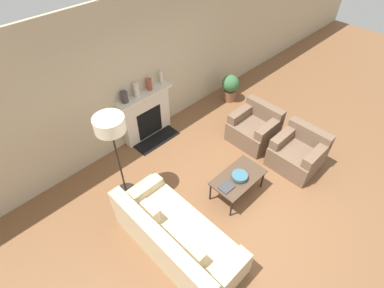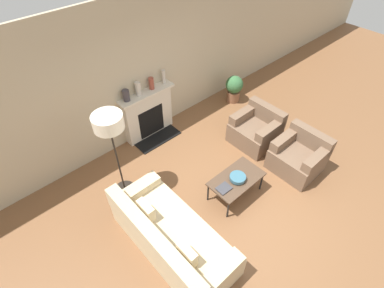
{
  "view_description": "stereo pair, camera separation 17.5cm",
  "coord_description": "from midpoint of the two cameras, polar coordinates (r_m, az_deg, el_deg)",
  "views": [
    {
      "loc": [
        -2.78,
        -1.62,
        4.43
      ],
      "look_at": [
        0.12,
        1.32,
        0.45
      ],
      "focal_mm": 28.0,
      "sensor_mm": 36.0,
      "label": 1
    },
    {
      "loc": [
        -2.65,
        -1.74,
        4.43
      ],
      "look_at": [
        0.12,
        1.32,
        0.45
      ],
      "focal_mm": 28.0,
      "sensor_mm": 36.0,
      "label": 2
    }
  ],
  "objects": [
    {
      "name": "mantel_vase_center_right",
      "position": [
        6.06,
        -6.91,
        11.38
      ],
      "size": [
        0.1,
        0.1,
        0.25
      ],
      "color": "brown",
      "rests_on": "fireplace"
    },
    {
      "name": "wall_back",
      "position": [
        5.95,
        -9.19,
        13.28
      ],
      "size": [
        18.0,
        0.06,
        2.9
      ],
      "color": "#BCAD8E",
      "rests_on": "ground_plane"
    },
    {
      "name": "ground_plane",
      "position": [
        5.46,
        9.5,
        -11.24
      ],
      "size": [
        18.0,
        18.0,
        0.0
      ],
      "primitive_type": "plane",
      "color": "brown"
    },
    {
      "name": "potted_plant",
      "position": [
        7.49,
        8.68,
        10.57
      ],
      "size": [
        0.42,
        0.42,
        0.67
      ],
      "color": "brown",
      "rests_on": "ground_plane"
    },
    {
      "name": "armchair_near",
      "position": [
        6.08,
        20.42,
        -2.22
      ],
      "size": [
        0.82,
        0.86,
        0.79
      ],
      "rotation": [
        0.0,
        0.0,
        -1.57
      ],
      "color": "brown",
      "rests_on": "ground_plane"
    },
    {
      "name": "mantel_vase_center_left",
      "position": [
        5.91,
        -9.37,
        10.34
      ],
      "size": [
        0.11,
        0.11,
        0.28
      ],
      "color": "beige",
      "rests_on": "fireplace"
    },
    {
      "name": "bowl",
      "position": [
        5.18,
        9.66,
        -6.35
      ],
      "size": [
        0.28,
        0.28,
        0.09
      ],
      "color": "#38667A",
      "rests_on": "coffee_table"
    },
    {
      "name": "mantel_vase_left",
      "position": [
        5.81,
        -11.6,
        9.04
      ],
      "size": [
        0.13,
        0.13,
        0.22
      ],
      "color": "#3D383D",
      "rests_on": "fireplace"
    },
    {
      "name": "book",
      "position": [
        5.05,
        7.1,
        -8.4
      ],
      "size": [
        0.24,
        0.19,
        0.02
      ],
      "rotation": [
        0.0,
        0.0,
        -0.03
      ],
      "color": "#38383D",
      "rests_on": "coffee_table"
    },
    {
      "name": "floor_lamp",
      "position": [
        4.63,
        -14.35,
        2.69
      ],
      "size": [
        0.47,
        0.47,
        1.74
      ],
      "color": "black",
      "rests_on": "ground_plane"
    },
    {
      "name": "mantel_vase_right",
      "position": [
        6.2,
        -4.59,
        12.64
      ],
      "size": [
        0.07,
        0.07,
        0.29
      ],
      "color": "beige",
      "rests_on": "fireplace"
    },
    {
      "name": "armchair_far",
      "position": [
        6.41,
        12.87,
        2.64
      ],
      "size": [
        0.82,
        0.86,
        0.79
      ],
      "rotation": [
        0.0,
        0.0,
        -1.57
      ],
      "color": "brown",
      "rests_on": "ground_plane"
    },
    {
      "name": "coffee_table",
      "position": [
        5.26,
        9.39,
        -6.74
      ],
      "size": [
        0.96,
        0.55,
        0.45
      ],
      "color": "#4C3828",
      "rests_on": "ground_plane"
    },
    {
      "name": "couch",
      "position": [
        4.71,
        -2.99,
        -17.34
      ],
      "size": [
        0.92,
        2.08,
        0.81
      ],
      "rotation": [
        0.0,
        0.0,
        1.57
      ],
      "color": "#CCB78E",
      "rests_on": "ground_plane"
    },
    {
      "name": "fireplace",
      "position": [
        6.36,
        -7.49,
        5.65
      ],
      "size": [
        1.22,
        0.59,
        1.08
      ],
      "color": "beige",
      "rests_on": "ground_plane"
    }
  ]
}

